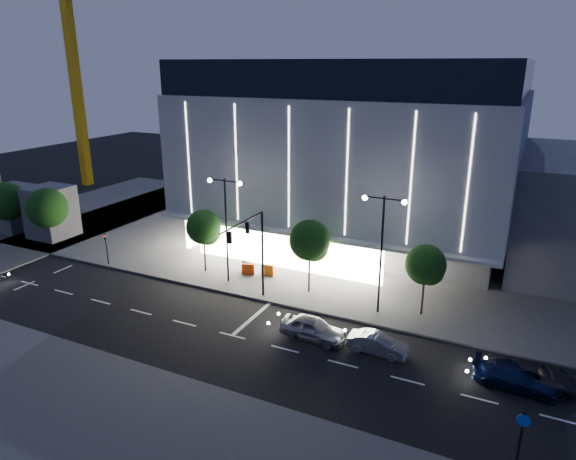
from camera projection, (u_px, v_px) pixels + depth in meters
The scene contains 21 objects.
ground at pixel (220, 320), 37.09m from camera, with size 160.00×160.00×0.00m, color black.
sidewalk_museum at pixel (380, 234), 55.55m from camera, with size 70.00×40.00×0.15m, color #474747.
sidewalk_near at pixel (171, 447), 24.73m from camera, with size 70.00×10.00×0.15m, color #474747.
sidewalk_west at pixel (44, 227), 58.03m from camera, with size 16.00×50.00×0.15m, color #474747.
museum at pixel (361, 150), 52.08m from camera, with size 30.00×25.80×18.00m.
traffic_mast at pixel (253, 243), 37.98m from camera, with size 0.33×5.89×7.07m.
street_lamp_west at pixel (226, 215), 41.62m from camera, with size 3.16×0.36×9.00m.
street_lamp_east at pixel (382, 237), 36.25m from camera, with size 3.16×0.36×9.00m.
ped_signal_far at pixel (106, 246), 46.56m from camera, with size 0.22×0.24×3.00m.
cycle_sign_pole at pixel (519, 446), 21.69m from camera, with size 0.56×0.13×4.00m.
tower_crane at pixel (76, 42), 71.62m from camera, with size 32.00×2.00×28.50m.
tree_left at pixel (204, 229), 44.32m from camera, with size 3.02×3.02×5.72m.
tree_mid at pixel (310, 243), 40.09m from camera, with size 3.25×3.25×6.15m.
tree_right at pixel (426, 267), 36.51m from camera, with size 2.91×2.91×5.51m.
car_lead at pixel (313, 328), 34.38m from camera, with size 1.82×4.53×1.54m, color #94959B.
car_second at pixel (378, 344), 32.72m from camera, with size 1.35×3.88×1.28m, color #A4A7AC.
car_third at pixel (516, 377), 29.19m from camera, with size 1.88×4.64×1.35m, color #111A41.
car_fourth at pixel (532, 375), 29.37m from camera, with size 2.22×4.82×1.34m, color #2E2E33.
barrier_a at pixel (248, 269), 44.52m from camera, with size 1.10×0.25×1.00m, color #C5380A.
barrier_b at pixel (247, 266), 45.13m from camera, with size 1.10×0.25×1.00m, color silver.
barrier_c at pixel (268, 270), 44.32m from camera, with size 1.10×0.25×1.00m, color #D1550B.
Camera 1 is at (18.92, -27.78, 17.70)m, focal length 32.00 mm.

